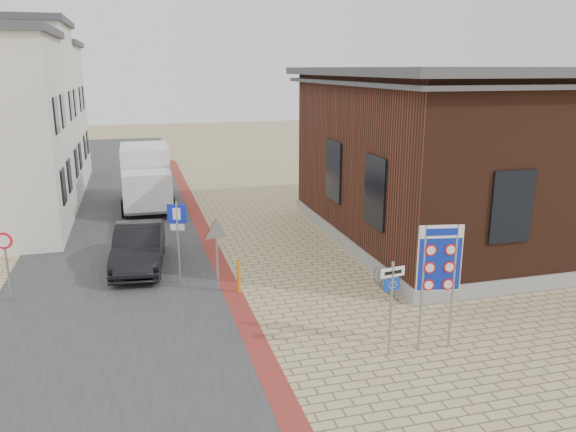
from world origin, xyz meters
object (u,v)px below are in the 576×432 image
essen_sign (392,294)px  bollard (239,276)px  border_sign (439,261)px  sedan (139,247)px  parking_sign (178,228)px  box_truck (146,177)px

essen_sign → bollard: size_ratio=2.16×
border_sign → essen_sign: 1.42m
sedan → parking_sign: size_ratio=1.65×
sedan → border_sign: (6.93, -8.05, 1.57)m
box_truck → essen_sign: 17.84m
bollard → parking_sign: bearing=144.4°
box_truck → border_sign: bearing=-69.3°
box_truck → border_sign: (6.39, -17.08, 0.77)m
sedan → parking_sign: bearing=-53.6°
sedan → box_truck: (0.55, 9.03, 0.79)m
sedan → box_truck: size_ratio=0.79×
box_truck → parking_sign: size_ratio=2.08×
border_sign → essen_sign: size_ratio=1.33×
sedan → parking_sign: (1.22, -2.05, 1.15)m
essen_sign → bollard: 5.64m
border_sign → parking_sign: (-5.72, 6.00, -0.42)m
sedan → border_sign: border_sign is taller
box_truck → parking_sign: (0.67, -11.08, 0.35)m
essen_sign → bollard: (-2.80, 4.78, -1.03)m
border_sign → parking_sign: size_ratio=1.16×
box_truck → bollard: (2.37, -12.30, -0.99)m
border_sign → bollard: (-4.02, 4.78, -1.76)m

